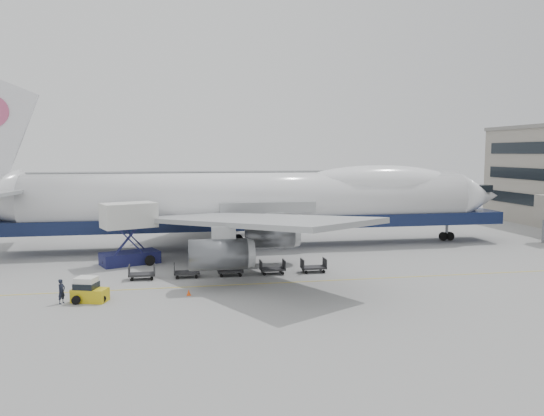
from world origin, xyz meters
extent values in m
plane|color=gray|center=(0.00, 0.00, 0.00)|extent=(260.00, 260.00, 0.00)
cube|color=gold|center=(0.00, -6.00, 0.01)|extent=(60.00, 0.15, 0.01)
cylinder|color=slate|center=(36.00, 8.00, 1.50)|extent=(0.50, 0.50, 3.00)
cube|color=slate|center=(-10.00, 70.00, 3.50)|extent=(110.00, 8.00, 7.00)
cylinder|color=white|center=(0.00, 12.00, 5.70)|extent=(52.00, 6.40, 6.40)
cube|color=#111B3E|center=(1.00, 12.00, 3.14)|extent=(60.00, 5.76, 1.50)
cone|color=white|center=(29.00, 12.00, 5.70)|extent=(6.00, 6.40, 6.40)
ellipsoid|color=white|center=(15.60, 12.00, 7.46)|extent=(20.67, 5.78, 4.56)
cube|color=#9EA0A3|center=(-3.00, -2.28, 5.10)|extent=(20.35, 26.74, 2.26)
cube|color=#9EA0A3|center=(-3.00, 26.28, 5.10)|extent=(20.35, 26.74, 2.26)
cylinder|color=#595B60|center=(-6.00, 31.00, 2.90)|extent=(4.80, 2.60, 2.60)
cylinder|color=#595B60|center=(0.00, 22.00, 2.90)|extent=(4.80, 2.60, 2.60)
cylinder|color=#595B60|center=(0.00, 2.00, 2.90)|extent=(4.80, 2.60, 2.60)
cylinder|color=#595B60|center=(-6.00, -7.00, 2.90)|extent=(4.80, 2.60, 2.60)
cylinder|color=slate|center=(25.00, 12.00, 1.25)|extent=(0.36, 0.36, 2.50)
cylinder|color=black|center=(25.00, 12.00, 0.55)|extent=(1.10, 0.45, 1.10)
cylinder|color=slate|center=(-3.00, 9.00, 1.25)|extent=(0.36, 0.36, 2.50)
cylinder|color=black|center=(-3.00, 9.00, 0.55)|extent=(1.10, 0.45, 1.10)
cylinder|color=slate|center=(-3.00, 15.00, 1.25)|extent=(0.36, 0.36, 2.50)
cylinder|color=black|center=(-3.00, 15.00, 0.55)|extent=(1.10, 0.45, 1.10)
cube|color=#1A1D50|center=(-14.01, 4.50, 0.62)|extent=(6.25, 4.63, 1.24)
cube|color=silver|center=(-14.01, 4.50, 5.00)|extent=(5.92, 4.67, 2.48)
cube|color=#1A1D50|center=(-14.01, 3.26, 2.80)|extent=(3.77, 1.62, 4.44)
cube|color=#1A1D50|center=(-14.01, 5.74, 2.80)|extent=(3.77, 1.62, 4.44)
cube|color=slate|center=(-14.01, 6.31, 5.00)|extent=(3.02, 2.27, 0.15)
cylinder|color=black|center=(-16.04, 3.37, 0.51)|extent=(1.02, 0.40, 1.02)
cylinder|color=black|center=(-16.04, 5.63, 0.51)|extent=(1.02, 0.40, 1.02)
cylinder|color=black|center=(-11.98, 3.37, 0.51)|extent=(1.02, 0.40, 1.02)
cylinder|color=black|center=(-11.98, 5.63, 0.51)|extent=(1.02, 0.40, 1.02)
cube|color=gold|center=(-15.91, -9.06, 0.51)|extent=(2.88, 2.13, 1.01)
cube|color=silver|center=(-16.17, -8.97, 1.42)|extent=(1.81, 1.69, 0.92)
cube|color=black|center=(-16.17, -8.97, 1.24)|extent=(1.92, 1.81, 0.46)
cylinder|color=black|center=(-16.83, -9.66, 0.32)|extent=(0.64, 0.28, 0.64)
cylinder|color=black|center=(-16.83, -8.46, 0.32)|extent=(0.64, 0.28, 0.64)
cylinder|color=black|center=(-14.99, -9.66, 0.32)|extent=(0.64, 0.28, 0.64)
cylinder|color=black|center=(-14.99, -8.46, 0.32)|extent=(0.64, 0.28, 0.64)
imported|color=black|center=(-17.91, -9.26, 0.94)|extent=(0.72, 0.81, 1.87)
cone|color=#EF4C0C|center=(-8.47, -8.66, 0.25)|extent=(0.32, 0.32, 0.50)
cube|color=#EF4C0C|center=(-8.47, -8.66, 0.01)|extent=(0.34, 0.34, 0.03)
cube|color=#2D2D30|center=(-12.44, -2.50, 0.45)|extent=(2.30, 1.35, 0.18)
cube|color=#2D2D30|center=(-13.54, -2.50, 0.85)|extent=(0.08, 1.35, 0.90)
cube|color=#2D2D30|center=(-11.34, -2.50, 0.85)|extent=(0.08, 1.35, 0.90)
cylinder|color=black|center=(-13.29, -3.05, 0.15)|extent=(0.30, 0.12, 0.30)
cylinder|color=black|center=(-13.29, -1.95, 0.15)|extent=(0.30, 0.12, 0.30)
cylinder|color=black|center=(-11.59, -3.05, 0.15)|extent=(0.30, 0.12, 0.30)
cylinder|color=black|center=(-11.59, -1.95, 0.15)|extent=(0.30, 0.12, 0.30)
cube|color=#2D2D30|center=(-8.48, -2.50, 0.45)|extent=(2.30, 1.35, 0.18)
cube|color=#2D2D30|center=(-9.58, -2.50, 0.85)|extent=(0.08, 1.35, 0.90)
cube|color=#2D2D30|center=(-7.38, -2.50, 0.85)|extent=(0.08, 1.35, 0.90)
cylinder|color=black|center=(-9.33, -3.05, 0.15)|extent=(0.30, 0.12, 0.30)
cylinder|color=black|center=(-9.33, -1.95, 0.15)|extent=(0.30, 0.12, 0.30)
cylinder|color=black|center=(-7.63, -3.05, 0.15)|extent=(0.30, 0.12, 0.30)
cylinder|color=black|center=(-7.63, -1.95, 0.15)|extent=(0.30, 0.12, 0.30)
cube|color=#2D2D30|center=(-4.52, -2.50, 0.45)|extent=(2.30, 1.35, 0.18)
cube|color=#2D2D30|center=(-5.62, -2.50, 0.85)|extent=(0.08, 1.35, 0.90)
cube|color=#2D2D30|center=(-3.42, -2.50, 0.85)|extent=(0.08, 1.35, 0.90)
cylinder|color=black|center=(-5.37, -3.05, 0.15)|extent=(0.30, 0.12, 0.30)
cylinder|color=black|center=(-5.37, -1.95, 0.15)|extent=(0.30, 0.12, 0.30)
cylinder|color=black|center=(-3.67, -3.05, 0.15)|extent=(0.30, 0.12, 0.30)
cylinder|color=black|center=(-3.67, -1.95, 0.15)|extent=(0.30, 0.12, 0.30)
cube|color=#2D2D30|center=(-0.56, -2.50, 0.45)|extent=(2.30, 1.35, 0.18)
cube|color=#2D2D30|center=(-1.66, -2.50, 0.85)|extent=(0.08, 1.35, 0.90)
cube|color=#2D2D30|center=(0.54, -2.50, 0.85)|extent=(0.08, 1.35, 0.90)
cylinder|color=black|center=(-1.41, -3.05, 0.15)|extent=(0.30, 0.12, 0.30)
cylinder|color=black|center=(-1.41, -1.95, 0.15)|extent=(0.30, 0.12, 0.30)
cylinder|color=black|center=(0.29, -3.05, 0.15)|extent=(0.30, 0.12, 0.30)
cylinder|color=black|center=(0.29, -1.95, 0.15)|extent=(0.30, 0.12, 0.30)
cube|color=#2D2D30|center=(3.40, -2.50, 0.45)|extent=(2.30, 1.35, 0.18)
cube|color=#2D2D30|center=(2.30, -2.50, 0.85)|extent=(0.08, 1.35, 0.90)
cube|color=#2D2D30|center=(4.50, -2.50, 0.85)|extent=(0.08, 1.35, 0.90)
cylinder|color=black|center=(2.55, -3.05, 0.15)|extent=(0.30, 0.12, 0.30)
cylinder|color=black|center=(2.55, -1.95, 0.15)|extent=(0.30, 0.12, 0.30)
cylinder|color=black|center=(4.25, -3.05, 0.15)|extent=(0.30, 0.12, 0.30)
cylinder|color=black|center=(4.25, -1.95, 0.15)|extent=(0.30, 0.12, 0.30)
camera|label=1|loc=(-9.45, -50.29, 11.31)|focal=35.00mm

